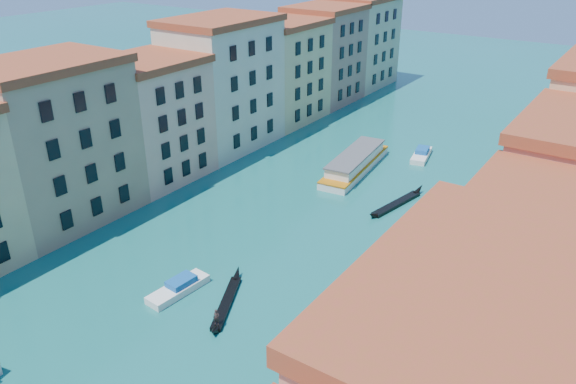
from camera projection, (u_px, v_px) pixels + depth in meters
name	position (u px, v px, depth m)	size (l,w,h in m)	color
left_bank_palazzos	(197.00, 97.00, 86.80)	(12.80, 128.40, 21.00)	#CDB78E
quay	(505.00, 234.00, 66.75)	(4.00, 140.00, 1.00)	#AB9E8A
vaporetto_far	(355.00, 162.00, 85.05)	(6.28, 18.95, 2.77)	white
gondola_fore	(226.00, 301.00, 54.85)	(5.55, 10.42, 2.23)	black
gondola_far	(398.00, 202.00, 74.63)	(3.37, 12.47, 1.78)	black
motorboat_mid	(179.00, 287.00, 56.69)	(2.75, 6.99, 1.41)	white
motorboat_far	(422.00, 154.00, 89.97)	(3.59, 7.45, 1.48)	white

